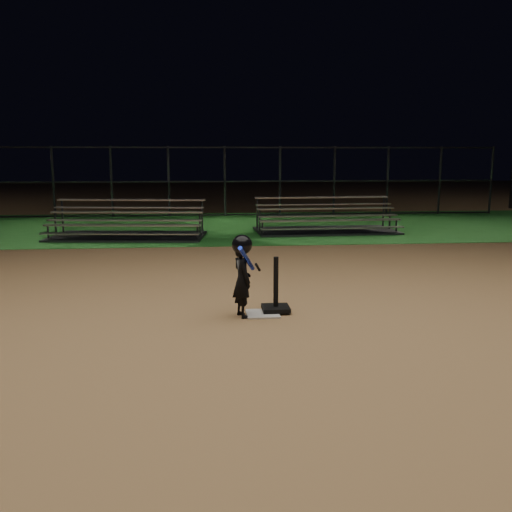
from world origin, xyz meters
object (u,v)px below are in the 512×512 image
Objects in this scene: home_plate at (263,314)px; bleacher_right at (326,225)px; bleacher_left at (128,230)px; batting_tee at (276,301)px; child_batter at (242,274)px.

bleacher_right reaches higher than home_plate.
home_plate is 0.11× the size of bleacher_left.
bleacher_right is at bearing 72.10° from home_plate.
batting_tee reaches higher than home_plate.
bleacher_left reaches higher than batting_tee.
home_plate is 0.66m from child_batter.
child_batter is at bearing -159.18° from batting_tee.
child_batter is at bearing -111.24° from bleacher_right.
child_batter is 8.21m from bleacher_left.
child_batter is (-0.29, -0.07, 0.59)m from home_plate.
bleacher_left is at bearing 110.02° from home_plate.
bleacher_right is at bearing 13.09° from bleacher_left.
child_batter is (-0.48, -0.18, 0.44)m from batting_tee.
bleacher_left is 5.56m from bleacher_right.
child_batter reaches higher than batting_tee.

